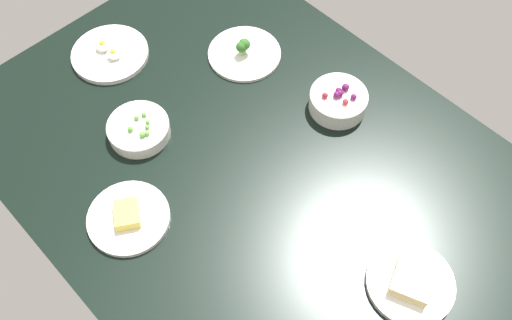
% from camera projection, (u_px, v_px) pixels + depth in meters
% --- Properties ---
extents(dining_table, '(1.50, 1.05, 0.04)m').
position_uv_depth(dining_table, '(256.00, 168.00, 1.46)').
color(dining_table, black).
rests_on(dining_table, ground).
extents(bowl_peas, '(0.16, 0.16, 0.05)m').
position_uv_depth(bowl_peas, '(139.00, 129.00, 1.47)').
color(bowl_peas, white).
rests_on(bowl_peas, dining_table).
extents(plate_eggs, '(0.22, 0.22, 0.05)m').
position_uv_depth(plate_eggs, '(110.00, 53.00, 1.63)').
color(plate_eggs, white).
rests_on(plate_eggs, dining_table).
extents(plate_sandwich, '(0.20, 0.20, 0.05)m').
position_uv_depth(plate_sandwich, '(411.00, 282.00, 1.26)').
color(plate_sandwich, white).
rests_on(plate_sandwich, dining_table).
extents(plate_broccoli, '(0.21, 0.21, 0.06)m').
position_uv_depth(plate_broccoli, '(244.00, 53.00, 1.63)').
color(plate_broccoli, white).
rests_on(plate_broccoli, dining_table).
extents(bowl_berries, '(0.16, 0.16, 0.07)m').
position_uv_depth(bowl_berries, '(338.00, 100.00, 1.51)').
color(bowl_berries, white).
rests_on(bowl_berries, dining_table).
extents(plate_cheese, '(0.20, 0.20, 0.04)m').
position_uv_depth(plate_cheese, '(128.00, 217.00, 1.35)').
color(plate_cheese, white).
rests_on(plate_cheese, dining_table).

